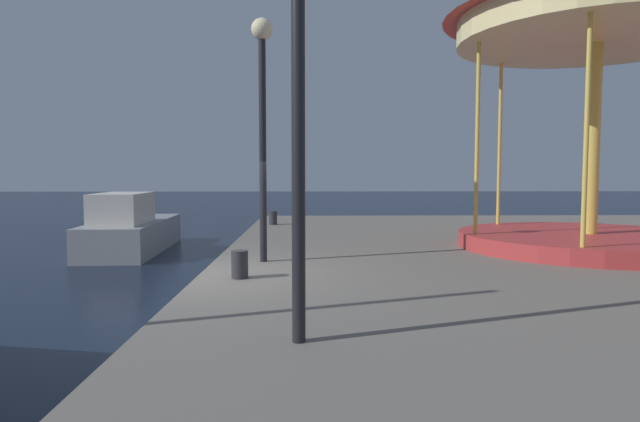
# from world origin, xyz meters

# --- Properties ---
(ground_plane) EXTENTS (120.00, 120.00, 0.00)m
(ground_plane) POSITION_xyz_m (0.00, 0.00, 0.00)
(ground_plane) COLOR black
(motorboat_grey) EXTENTS (2.02, 5.34, 1.76)m
(motorboat_grey) POSITION_xyz_m (-3.58, 7.79, 0.65)
(motorboat_grey) COLOR gray
(motorboat_grey) RESTS_ON ground
(carousel) EXTENTS (5.89, 5.89, 5.56)m
(carousel) POSITION_xyz_m (7.24, 2.58, 4.98)
(carousel) COLOR #B23333
(carousel) RESTS_ON quay_dock
(lamp_post_far_end) EXTENTS (0.36, 0.36, 4.07)m
(lamp_post_far_end) POSITION_xyz_m (0.86, 1.11, 3.60)
(lamp_post_far_end) COLOR black
(lamp_post_far_end) RESTS_ON quay_dock
(bollard_center) EXTENTS (0.24, 0.24, 0.40)m
(bollard_center) POSITION_xyz_m (0.58, 7.73, 1.00)
(bollard_center) COLOR #2D2D33
(bollard_center) RESTS_ON quay_dock
(bollard_north) EXTENTS (0.24, 0.24, 0.40)m
(bollard_north) POSITION_xyz_m (0.64, -0.36, 1.00)
(bollard_north) COLOR #2D2D33
(bollard_north) RESTS_ON quay_dock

